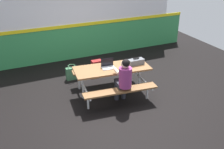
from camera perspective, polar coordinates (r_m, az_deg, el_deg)
ground_plane at (r=6.92m, az=0.35°, el=-4.10°), size 10.00×10.00×0.02m
accent_backdrop at (r=8.84m, az=-7.15°, el=11.28°), size 8.00×0.14×2.60m
picnic_table_main at (r=6.63m, az=-0.00°, el=0.19°), size 1.94×1.72×0.74m
student_nearer at (r=6.13m, az=2.60°, el=-0.71°), size 0.39×0.54×1.21m
laptop_silver at (r=6.55m, az=-0.88°, el=1.89°), size 0.34×0.25×0.22m
toolbox_grey at (r=6.74m, az=5.21°, el=2.75°), size 0.40×0.18×0.18m
backpack_dark at (r=7.85m, az=-3.31°, el=1.53°), size 0.30×0.22×0.44m
tote_bag_bright at (r=7.63m, az=-8.61°, el=0.31°), size 0.34×0.21×0.43m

